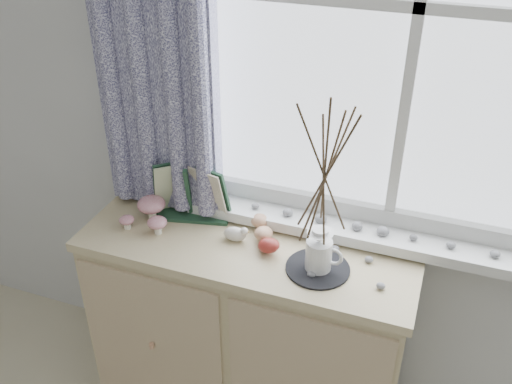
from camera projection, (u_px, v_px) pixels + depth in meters
sideboard at (248, 331)px, 2.22m from camera, size 1.20×0.45×0.85m
botanical_book at (187, 194)px, 2.06m from camera, size 0.35×0.20×0.23m
toadstool_cluster at (150, 211)px, 2.08m from camera, size 0.18×0.16×0.10m
wooden_eggs at (264, 233)px, 2.00m from camera, size 0.14×0.18×0.08m
songbird_figurine at (235, 233)px, 2.00m from camera, size 0.11×0.06×0.06m
crocheted_doily at (318, 268)px, 1.88m from camera, size 0.21×0.21×0.01m
twig_pitcher at (325, 170)px, 1.68m from camera, size 0.25×0.25×0.65m
sideboard_pebbles at (339, 260)px, 1.91m from camera, size 0.33×0.23×0.02m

